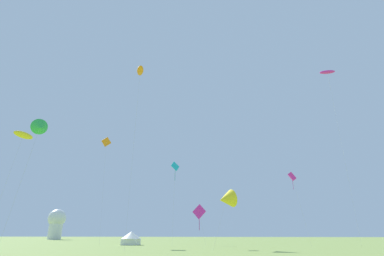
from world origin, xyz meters
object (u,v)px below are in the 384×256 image
(kite_orange_parafoil, at_px, (140,71))
(kite_orange_diamond, at_px, (106,143))
(kite_green_delta, at_px, (40,127))
(kite_magenta_diamond, at_px, (199,212))
(kite_cyan_diamond, at_px, (175,168))
(kite_yellow_parafoil, at_px, (23,135))
(kite_yellow_delta, at_px, (226,199))
(festival_tent_center, at_px, (131,237))
(observatory_dome, at_px, (56,222))
(kite_magenta_box, at_px, (292,177))
(kite_magenta_parafoil, at_px, (327,72))

(kite_orange_parafoil, xyz_separation_m, kite_orange_diamond, (-12.16, 16.55, -7.31))
(kite_green_delta, bearing_deg, kite_magenta_diamond, 62.72)
(kite_magenta_diamond, distance_m, kite_green_delta, 35.31)
(kite_cyan_diamond, bearing_deg, kite_yellow_parafoil, -137.58)
(kite_yellow_delta, relative_size, festival_tent_center, 2.18)
(kite_orange_diamond, xyz_separation_m, kite_green_delta, (4.16, -28.02, -6.55))
(kite_yellow_delta, distance_m, festival_tent_center, 24.69)
(festival_tent_center, bearing_deg, kite_yellow_parafoil, -111.28)
(kite_magenta_diamond, distance_m, festival_tent_center, 14.24)
(kite_yellow_parafoil, distance_m, kite_cyan_diamond, 25.48)
(kite_orange_diamond, relative_size, observatory_dome, 2.03)
(kite_magenta_box, height_order, observatory_dome, kite_magenta_box)
(kite_magenta_diamond, height_order, kite_orange_diamond, kite_orange_diamond)
(kite_magenta_parafoil, relative_size, observatory_dome, 3.05)
(kite_orange_diamond, bearing_deg, kite_orange_parafoil, -53.70)
(kite_orange_parafoil, distance_m, kite_yellow_delta, 25.11)
(kite_yellow_parafoil, bearing_deg, kite_orange_diamond, 83.48)
(kite_green_delta, distance_m, festival_tent_center, 32.02)
(kite_magenta_box, height_order, kite_yellow_delta, kite_magenta_box)
(kite_orange_parafoil, distance_m, festival_tent_center, 32.44)
(festival_tent_center, distance_m, observatory_dome, 66.79)
(kite_magenta_diamond, distance_m, kite_magenta_box, 19.46)
(kite_orange_parafoil, bearing_deg, kite_magenta_diamond, 67.86)
(kite_yellow_parafoil, xyz_separation_m, kite_green_delta, (6.68, -5.96, -1.27))
(kite_magenta_diamond, relative_size, kite_orange_parafoil, 0.27)
(kite_cyan_diamond, bearing_deg, kite_magenta_parafoil, 1.91)
(kite_magenta_box, height_order, kite_green_delta, kite_green_delta)
(kite_orange_parafoil, relative_size, festival_tent_center, 7.36)
(festival_tent_center, bearing_deg, kite_cyan_diamond, -32.69)
(kite_orange_diamond, xyz_separation_m, kite_yellow_delta, (25.64, -13.38, -13.64))
(kite_orange_diamond, height_order, kite_green_delta, kite_orange_diamond)
(kite_orange_diamond, distance_m, observatory_dome, 65.00)
(kite_yellow_delta, bearing_deg, kite_magenta_box, 46.04)
(kite_orange_parafoil, bearing_deg, festival_tent_center, 107.35)
(kite_cyan_diamond, bearing_deg, kite_magenta_box, 11.57)
(kite_yellow_parafoil, xyz_separation_m, kite_magenta_parafoil, (49.06, 18.16, 17.11))
(kite_cyan_diamond, xyz_separation_m, kite_magenta_parafoil, (30.29, 1.01, 18.66))
(kite_orange_parafoil, relative_size, kite_yellow_parafoil, 1.79)
(kite_yellow_parafoil, bearing_deg, observatory_dome, 116.84)
(kite_cyan_diamond, height_order, kite_magenta_parafoil, kite_magenta_parafoil)
(kite_cyan_diamond, height_order, observatory_dome, kite_cyan_diamond)
(kite_magenta_parafoil, height_order, observatory_dome, kite_magenta_parafoil)
(kite_magenta_box, relative_size, observatory_dome, 1.22)
(kite_magenta_parafoil, distance_m, kite_orange_diamond, 48.18)
(kite_cyan_diamond, height_order, kite_orange_diamond, kite_orange_diamond)
(kite_yellow_delta, bearing_deg, kite_orange_parafoil, -166.75)
(kite_magenta_diamond, xyz_separation_m, kite_green_delta, (-15.78, -30.59, 7.89))
(kite_orange_parafoil, bearing_deg, kite_cyan_diamond, 70.62)
(kite_orange_parafoil, distance_m, observatory_dome, 86.68)
(kite_green_delta, bearing_deg, festival_tent_center, 85.29)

